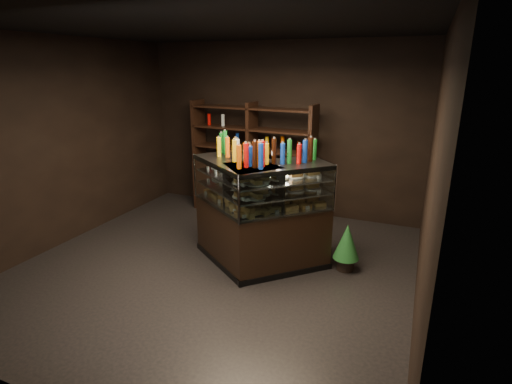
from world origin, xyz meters
TOP-DOWN VIEW (x-y plane):
  - ground at (0.00, 0.00)m, footprint 5.00×5.00m
  - room_shell at (0.00, 0.00)m, footprint 5.02×5.02m
  - display_case at (0.48, 0.32)m, footprint 1.98×1.38m
  - food_display at (0.48, 0.31)m, footprint 1.61×0.95m
  - bottles_top at (0.48, 0.32)m, footprint 1.44×0.81m
  - potted_conifer at (1.62, 0.62)m, footprint 0.34×0.34m
  - back_shelving at (-0.35, 2.05)m, footprint 2.27×0.54m

SIDE VIEW (x-z plane):
  - ground at x=0.00m, z-range 0.00..0.00m
  - potted_conifer at x=1.62m, z-range 0.05..0.78m
  - display_case at x=0.48m, z-range -0.24..1.19m
  - back_shelving at x=-0.35m, z-range -0.39..1.61m
  - food_display at x=0.48m, z-range 0.87..1.31m
  - bottles_top at x=0.48m, z-range 1.41..1.71m
  - room_shell at x=0.00m, z-range 0.44..3.45m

